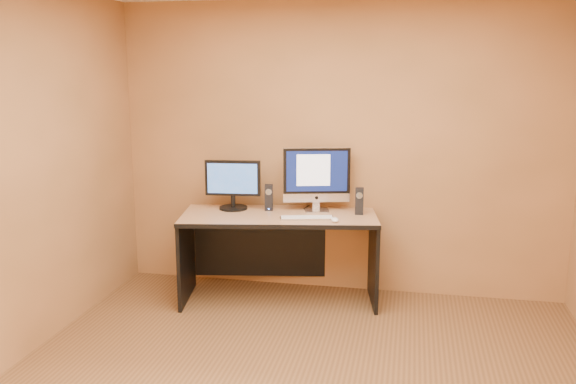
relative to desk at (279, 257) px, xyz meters
name	(u,v)px	position (x,y,z in m)	size (l,w,h in m)	color
walls	(298,194)	(0.46, -1.59, 0.91)	(4.00, 4.00, 2.60)	#AC7445
desk	(279,257)	(0.00, 0.00, 0.00)	(1.67, 0.73, 0.77)	#A67753
imac	(317,179)	(0.30, 0.19, 0.67)	(0.60, 0.22, 0.57)	silver
second_monitor	(233,185)	(-0.44, 0.12, 0.61)	(0.50, 0.25, 0.44)	black
speaker_left	(269,197)	(-0.12, 0.14, 0.50)	(0.07, 0.08, 0.23)	black
speaker_right	(359,201)	(0.68, 0.15, 0.50)	(0.07, 0.08, 0.23)	black
keyboard	(307,218)	(0.26, -0.10, 0.40)	(0.45, 0.12, 0.02)	#BAB9BE
mouse	(335,220)	(0.50, -0.16, 0.41)	(0.06, 0.11, 0.04)	white
cable_a	(320,208)	(0.32, 0.28, 0.39)	(0.01, 0.01, 0.23)	black
cable_b	(307,206)	(0.19, 0.33, 0.39)	(0.01, 0.01, 0.19)	black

